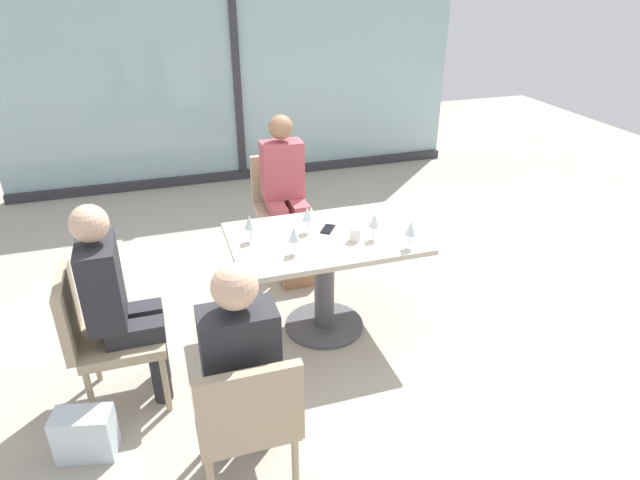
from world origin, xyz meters
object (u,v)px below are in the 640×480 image
object	(u,v)px
dining_table_main	(324,261)
handbag_1	(299,268)
wine_glass_3	(411,229)
chair_near_window	(282,201)
wine_glass_4	(250,223)
person_front_left	(239,365)
wine_glass_0	(294,234)
wine_glass_1	(307,214)
person_near_window	(284,183)
chair_side_end	(102,331)
person_side_end	(116,297)
wine_glass_2	(374,221)
handbag_0	(85,434)
cell_phone_on_table	(328,229)
chair_front_left	(247,415)
coffee_cup	(355,234)

from	to	relation	value
dining_table_main	handbag_1	xyz separation A→B (m)	(-0.01, 0.62, -0.40)
wine_glass_3	handbag_1	distance (m)	1.28
chair_near_window	wine_glass_4	world-z (taller)	wine_glass_4
person_front_left	wine_glass_0	distance (m)	1.06
wine_glass_1	handbag_1	distance (m)	0.90
person_near_window	wine_glass_3	xyz separation A→B (m)	(0.46, -1.41, 0.16)
chair_near_window	person_near_window	bearing A→B (deg)	-90.00
person_near_window	person_front_left	world-z (taller)	same
person_front_left	chair_side_end	bearing A→B (deg)	130.33
chair_side_end	person_side_end	bearing A→B (deg)	0.00
wine_glass_2	handbag_0	size ratio (longest dim) A/B	0.62
cell_phone_on_table	handbag_0	size ratio (longest dim) A/B	0.48
wine_glass_2	handbag_0	bearing A→B (deg)	-162.74
person_near_window	handbag_1	xyz separation A→B (m)	(-0.01, -0.46, -0.56)
wine_glass_1	wine_glass_4	bearing A→B (deg)	-177.67
dining_table_main	wine_glass_4	bearing A→B (deg)	171.24
chair_near_window	handbag_0	bearing A→B (deg)	-129.17
wine_glass_1	wine_glass_4	distance (m)	0.39
person_side_end	chair_front_left	bearing A→B (deg)	-58.20
chair_near_window	wine_glass_3	distance (m)	1.63
person_side_end	handbag_0	world-z (taller)	person_side_end
coffee_cup	handbag_1	size ratio (longest dim) A/B	0.30
chair_near_window	cell_phone_on_table	xyz separation A→B (m)	(0.05, -1.11, 0.24)
wine_glass_3	handbag_0	xyz separation A→B (m)	(-2.02, -0.40, -0.72)
wine_glass_4	coffee_cup	world-z (taller)	wine_glass_4
wine_glass_3	cell_phone_on_table	size ratio (longest dim) A/B	1.28
dining_table_main	coffee_cup	bearing A→B (deg)	-35.63
chair_front_left	person_near_window	size ratio (longest dim) A/B	0.69
wine_glass_4	handbag_1	distance (m)	1.02
chair_side_end	person_near_window	size ratio (longest dim) A/B	0.69
person_front_left	wine_glass_1	size ratio (longest dim) A/B	6.81
handbag_0	wine_glass_0	bearing A→B (deg)	35.60
chair_near_window	cell_phone_on_table	size ratio (longest dim) A/B	6.04
chair_near_window	person_front_left	bearing A→B (deg)	-108.56
chair_near_window	handbag_1	world-z (taller)	chair_near_window
handbag_0	wine_glass_1	bearing A→B (deg)	41.86
chair_near_window	wine_glass_2	xyz separation A→B (m)	(0.29, -1.34, 0.37)
person_side_end	wine_glass_0	world-z (taller)	person_side_end
chair_side_end	wine_glass_1	bearing A→B (deg)	16.85
person_near_window	handbag_0	distance (m)	2.45
chair_side_end	wine_glass_1	size ratio (longest dim) A/B	4.70
chair_near_window	person_side_end	world-z (taller)	person_side_end
person_side_end	person_near_window	size ratio (longest dim) A/B	1.00
chair_front_left	coffee_cup	size ratio (longest dim) A/B	9.67
chair_side_end	chair_front_left	world-z (taller)	same
wine_glass_2	handbag_1	distance (m)	1.09
wine_glass_1	handbag_1	size ratio (longest dim) A/B	0.62
person_side_end	coffee_cup	distance (m)	1.50
wine_glass_3	wine_glass_4	world-z (taller)	same
chair_front_left	cell_phone_on_table	size ratio (longest dim) A/B	6.04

